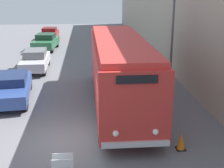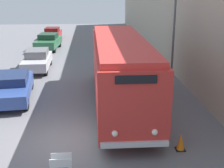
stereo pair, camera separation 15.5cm
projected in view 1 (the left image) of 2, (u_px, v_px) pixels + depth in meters
name	position (u px, v px, depth m)	size (l,w,h in m)	color
ground_plane	(74.00, 141.00, 12.37)	(80.00, 80.00, 0.00)	slate
building_wall_right	(175.00, 11.00, 21.14)	(0.30, 60.00, 8.45)	#B2A893
vintage_bus	(120.00, 69.00, 15.50)	(2.53, 10.65, 3.46)	black
streetlamp	(173.00, 21.00, 17.14)	(0.36, 0.36, 6.20)	#595E60
parked_car_near	(12.00, 87.00, 16.61)	(2.31, 4.90, 1.41)	black
parked_car_mid	(35.00, 60.00, 22.53)	(1.84, 4.47, 1.50)	black
parked_car_far	(46.00, 42.00, 29.81)	(2.29, 4.41, 1.53)	black
parked_car_distant	(50.00, 33.00, 35.62)	(1.89, 4.21, 1.33)	black
traffic_cone	(181.00, 141.00, 11.67)	(0.36, 0.36, 0.67)	black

